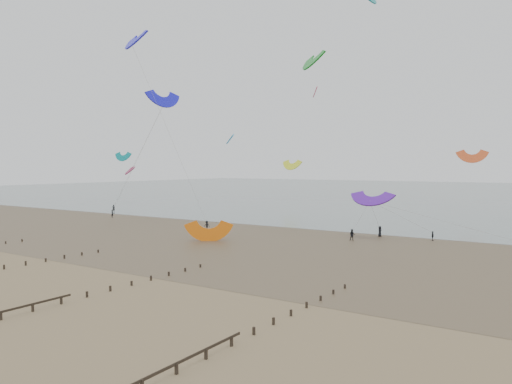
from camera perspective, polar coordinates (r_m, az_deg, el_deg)
ground at (r=53.46m, az=-18.16°, el=-9.89°), size 500.00×500.00×0.00m
sea_and_shore at (r=81.30m, az=-0.60°, el=-5.33°), size 500.00×665.00×0.03m
kitesurfer_lead at (r=118.44m, az=-16.11°, el=-2.41°), size 0.71×0.56×1.71m
kitesurfers at (r=83.15m, az=21.04°, el=-4.74°), size 138.97×19.26×1.87m
grounded_kite at (r=78.86m, az=-5.41°, el=-5.61°), size 8.01×7.73×3.48m
kites_airborne at (r=123.40m, az=16.61°, el=7.00°), size 253.77×124.55×43.33m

